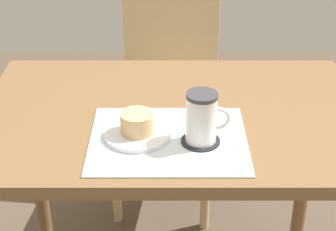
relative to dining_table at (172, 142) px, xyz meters
name	(u,v)px	position (x,y,z in m)	size (l,w,h in m)	color
dining_table	(172,142)	(0.00, 0.00, 0.00)	(1.07, 0.70, 0.76)	brown
wooden_chair	(168,94)	(-0.01, 0.67, -0.19)	(0.47, 0.47, 0.84)	#D1B27F
placemat	(168,140)	(-0.01, -0.15, 0.10)	(0.40, 0.33, 0.00)	white
pastry_plate	(137,134)	(-0.09, -0.13, 0.11)	(0.17, 0.17, 0.01)	white
pastry	(137,123)	(-0.09, -0.13, 0.14)	(0.09, 0.09, 0.05)	#E5BC7F
coffee_coaster	(200,141)	(0.07, -0.16, 0.11)	(0.10, 0.10, 0.01)	#232328
coffee_mug	(202,117)	(0.07, -0.16, 0.17)	(0.11, 0.08, 0.13)	white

